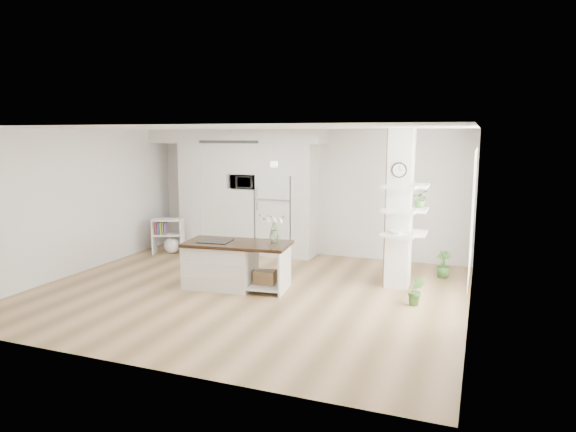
{
  "coord_description": "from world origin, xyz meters",
  "views": [
    {
      "loc": [
        3.58,
        -7.5,
        2.6
      ],
      "look_at": [
        0.39,
        0.9,
        1.16
      ],
      "focal_mm": 32.0,
      "sensor_mm": 36.0,
      "label": 1
    }
  ],
  "objects_px": {
    "kitchen_island": "(227,263)",
    "bookshelf": "(170,238)",
    "refrigerator": "(278,215)",
    "floor_plant_a": "(416,290)"
  },
  "relations": [
    {
      "from": "kitchen_island",
      "to": "bookshelf",
      "type": "relative_size",
      "value": 2.41
    },
    {
      "from": "kitchen_island",
      "to": "bookshelf",
      "type": "xyz_separation_m",
      "value": [
        -2.36,
        1.81,
        -0.09
      ]
    },
    {
      "from": "refrigerator",
      "to": "floor_plant_a",
      "type": "height_order",
      "value": "refrigerator"
    },
    {
      "from": "refrigerator",
      "to": "floor_plant_a",
      "type": "bearing_deg",
      "value": -36.54
    },
    {
      "from": "kitchen_island",
      "to": "bookshelf",
      "type": "bearing_deg",
      "value": 136.08
    },
    {
      "from": "bookshelf",
      "to": "floor_plant_a",
      "type": "height_order",
      "value": "bookshelf"
    },
    {
      "from": "refrigerator",
      "to": "bookshelf",
      "type": "relative_size",
      "value": 2.28
    },
    {
      "from": "bookshelf",
      "to": "floor_plant_a",
      "type": "xyz_separation_m",
      "value": [
        5.51,
        -1.64,
        -0.1
      ]
    },
    {
      "from": "kitchen_island",
      "to": "bookshelf",
      "type": "height_order",
      "value": "kitchen_island"
    },
    {
      "from": "refrigerator",
      "to": "floor_plant_a",
      "type": "xyz_separation_m",
      "value": [
        3.25,
        -2.41,
        -0.64
      ]
    }
  ]
}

